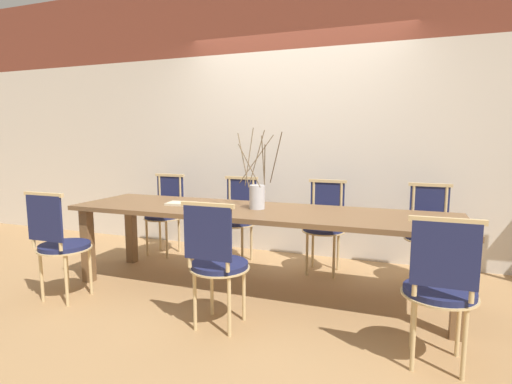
% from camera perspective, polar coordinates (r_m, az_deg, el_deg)
% --- Properties ---
extents(ground_plane, '(16.00, 16.00, 0.00)m').
position_cam_1_polar(ground_plane, '(3.64, 0.00, -13.95)').
color(ground_plane, '#A87F51').
extents(wall_rear, '(12.00, 0.06, 3.20)m').
position_cam_1_polar(wall_rear, '(4.61, 5.64, 10.89)').
color(wall_rear, beige).
rests_on(wall_rear, ground_plane).
extents(dining_table, '(3.33, 0.85, 0.73)m').
position_cam_1_polar(dining_table, '(3.45, 0.00, -3.81)').
color(dining_table, brown).
rests_on(dining_table, ground_plane).
extents(chair_near_leftend, '(0.43, 0.43, 0.92)m').
position_cam_1_polar(chair_near_leftend, '(3.66, -26.26, -6.31)').
color(chair_near_leftend, '#1E234C').
rests_on(chair_near_leftend, ground_plane).
extents(chair_near_left, '(0.43, 0.43, 0.92)m').
position_cam_1_polar(chair_near_left, '(2.83, -5.66, -9.56)').
color(chair_near_left, '#1E234C').
rests_on(chair_near_left, ground_plane).
extents(chair_near_center, '(0.43, 0.43, 0.92)m').
position_cam_1_polar(chair_near_center, '(2.57, 24.85, -12.02)').
color(chair_near_center, '#1E234C').
rests_on(chair_near_center, ground_plane).
extents(chair_far_leftend, '(0.43, 0.43, 0.92)m').
position_cam_1_polar(chair_far_leftend, '(4.76, -12.90, -2.61)').
color(chair_far_leftend, '#1E234C').
rests_on(chair_far_leftend, ground_plane).
extents(chair_far_left, '(0.43, 0.43, 0.92)m').
position_cam_1_polar(chair_far_left, '(4.34, -2.70, -3.44)').
color(chair_far_left, '#1E234C').
rests_on(chair_far_left, ground_plane).
extents(chair_far_center, '(0.43, 0.43, 0.92)m').
position_cam_1_polar(chair_far_center, '(4.06, 9.76, -4.29)').
color(chair_far_center, '#1E234C').
rests_on(chair_far_center, ground_plane).
extents(chair_far_right, '(0.43, 0.43, 0.92)m').
position_cam_1_polar(chair_far_right, '(4.01, 23.44, -5.00)').
color(chair_far_right, '#1E234C').
rests_on(chair_far_right, ground_plane).
extents(vase_centerpiece, '(0.44, 0.42, 0.70)m').
position_cam_1_polar(vase_centerpiece, '(3.44, 0.12, -0.39)').
color(vase_centerpiece, silver).
rests_on(vase_centerpiece, dining_table).
extents(book_stack, '(0.26, 0.19, 0.02)m').
position_cam_1_polar(book_stack, '(3.72, -10.69, -1.64)').
color(book_stack, beige).
rests_on(book_stack, dining_table).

